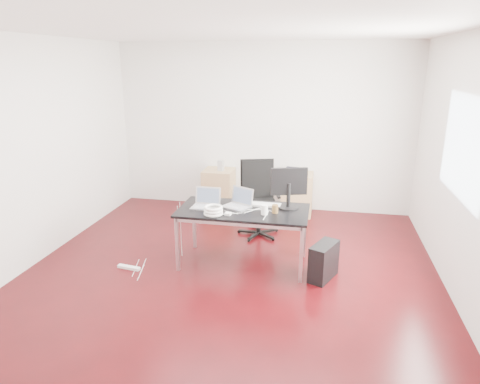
% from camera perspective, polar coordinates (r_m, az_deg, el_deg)
% --- Properties ---
extents(room_shell, '(5.00, 5.00, 5.00)m').
position_cam_1_polar(room_shell, '(4.90, -0.84, 4.32)').
color(room_shell, '#310508').
rests_on(room_shell, ground).
extents(desk, '(1.60, 0.80, 0.73)m').
position_cam_1_polar(desk, '(5.30, 0.43, -2.88)').
color(desk, black).
rests_on(desk, ground).
extents(office_chair, '(0.59, 0.61, 1.08)m').
position_cam_1_polar(office_chair, '(6.29, 2.46, -0.33)').
color(office_chair, black).
rests_on(office_chair, ground).
extents(filing_cabinet_left, '(0.50, 0.50, 0.70)m').
position_cam_1_polar(filing_cabinet_left, '(7.43, -2.84, 0.35)').
color(filing_cabinet_left, tan).
rests_on(filing_cabinet_left, ground).
extents(filing_cabinet_right, '(0.50, 0.50, 0.70)m').
position_cam_1_polar(filing_cabinet_right, '(7.23, 7.62, -0.25)').
color(filing_cabinet_right, tan).
rests_on(filing_cabinet_right, ground).
extents(pc_tower, '(0.37, 0.49, 0.44)m').
position_cam_1_polar(pc_tower, '(5.21, 11.09, -9.05)').
color(pc_tower, black).
rests_on(pc_tower, ground).
extents(wastebasket, '(0.28, 0.28, 0.28)m').
position_cam_1_polar(wastebasket, '(7.00, 1.98, -2.53)').
color(wastebasket, black).
rests_on(wastebasket, ground).
extents(power_strip, '(0.31, 0.10, 0.04)m').
position_cam_1_polar(power_strip, '(5.59, -14.61, -9.71)').
color(power_strip, white).
rests_on(power_strip, ground).
extents(laptop_left, '(0.34, 0.27, 0.23)m').
position_cam_1_polar(laptop_left, '(5.37, -4.54, -1.41)').
color(laptop_left, silver).
rests_on(laptop_left, desk).
extents(laptop_right, '(0.41, 0.38, 0.23)m').
position_cam_1_polar(laptop_right, '(5.36, -0.16, -1.40)').
color(laptop_right, silver).
rests_on(laptop_right, desk).
extents(monitor, '(0.45, 0.26, 0.51)m').
position_cam_1_polar(monitor, '(5.29, 6.54, 0.83)').
color(monitor, black).
rests_on(monitor, desk).
extents(keyboard, '(0.44, 0.15, 0.02)m').
position_cam_1_polar(keyboard, '(5.43, 3.15, -1.68)').
color(keyboard, white).
rests_on(keyboard, desk).
extents(cup_white, '(0.10, 0.10, 0.12)m').
position_cam_1_polar(cup_white, '(5.10, 3.28, -2.37)').
color(cup_white, white).
rests_on(cup_white, desk).
extents(cup_brown, '(0.10, 0.10, 0.10)m').
position_cam_1_polar(cup_brown, '(5.16, 4.69, -2.26)').
color(cup_brown, brown).
rests_on(cup_brown, desk).
extents(cable_coil, '(0.24, 0.24, 0.11)m').
position_cam_1_polar(cable_coil, '(5.09, -3.57, -2.48)').
color(cable_coil, white).
rests_on(cable_coil, desk).
extents(power_adapter, '(0.08, 0.08, 0.03)m').
position_cam_1_polar(power_adapter, '(5.09, -1.61, -2.92)').
color(power_adapter, white).
rests_on(power_adapter, desk).
extents(speaker, '(0.11, 0.10, 0.18)m').
position_cam_1_polar(speaker, '(7.26, -2.59, 3.54)').
color(speaker, '#9E9E9E').
rests_on(speaker, filing_cabinet_left).
extents(navy_garment, '(0.33, 0.28, 0.09)m').
position_cam_1_polar(navy_garment, '(7.11, 7.24, 2.77)').
color(navy_garment, black).
rests_on(navy_garment, filing_cabinet_right).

